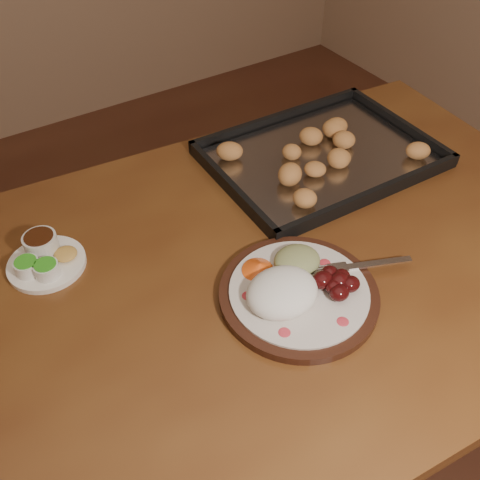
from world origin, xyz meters
TOP-DOWN VIEW (x-y plane):
  - ground at (0.00, 0.00)m, footprint 4.00×4.00m
  - dining_table at (0.11, 0.01)m, footprint 1.57×1.03m
  - dinner_plate at (0.15, -0.10)m, footprint 0.36×0.28m
  - condiment_saucer at (-0.20, 0.22)m, footprint 0.15×0.15m
  - baking_tray at (0.45, 0.20)m, footprint 0.51×0.38m

SIDE VIEW (x-z plane):
  - ground at x=0.00m, z-range 0.00..0.00m
  - dining_table at x=0.11m, z-range 0.28..1.03m
  - baking_tray at x=0.45m, z-range 0.74..0.79m
  - condiment_saucer at x=-0.20m, z-range 0.74..0.79m
  - dinner_plate at x=0.15m, z-range 0.74..0.80m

